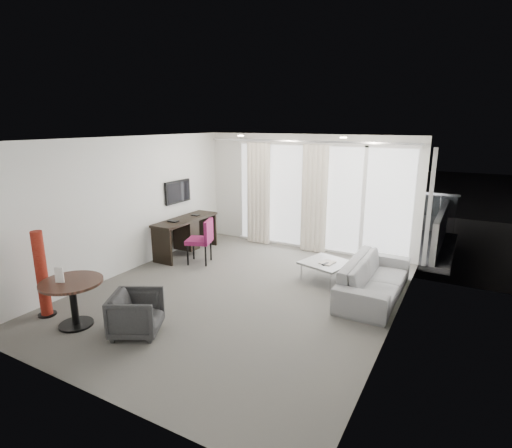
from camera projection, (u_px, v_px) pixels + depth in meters
The scene contains 28 objects.
floor at pixel (239, 294), 6.84m from camera, with size 5.00×6.00×0.00m, color #585650.
ceiling at pixel (237, 139), 6.19m from camera, with size 5.00×6.00×0.00m, color white.
wall_left at pixel (127, 205), 7.68m from camera, with size 0.00×6.00×2.60m, color silver.
wall_right at pixel (398, 242), 5.35m from camera, with size 0.00×6.00×2.60m, color silver.
wall_front at pixel (82, 283), 3.97m from camera, with size 5.00×0.00×2.60m, color silver.
window_panel at pixel (319, 198), 8.93m from camera, with size 4.00×0.02×2.38m, color white, non-canonical shape.
window_frame at pixel (319, 198), 8.92m from camera, with size 4.10×0.06×2.44m, color white, non-canonical shape.
curtain_left at pixel (259, 194), 9.47m from camera, with size 0.60×0.20×2.38m, color beige, non-canonical shape.
curtain_right at pixel (314, 199), 8.82m from camera, with size 0.60×0.20×2.38m, color beige, non-canonical shape.
curtain_track at pixel (305, 141), 8.62m from camera, with size 4.80×0.04×0.04m, color #B2B2B7, non-canonical shape.
downlight_a at pixel (241, 136), 7.97m from camera, with size 0.12×0.12×0.02m, color #FFE0B2.
downlight_b at pixel (343, 138), 6.99m from camera, with size 0.12×0.12×0.02m, color #FFE0B2.
desk at pixel (186, 236), 8.85m from camera, with size 0.53×1.71×0.80m, color black, non-canonical shape.
tv at pixel (178, 192), 8.88m from camera, with size 0.05×0.80×0.50m, color black, non-canonical shape.
desk_chair at pixel (199, 241), 8.24m from camera, with size 0.51×0.48×0.93m, color maroon, non-canonical shape.
round_table at pixel (74, 303), 5.69m from camera, with size 0.86×0.86×0.69m, color #331D15, non-canonical shape.
menu_card at pixel (60, 280), 5.55m from camera, with size 0.12×0.02×0.22m, color white, non-canonical shape.
red_lamp at pixel (42, 274), 5.92m from camera, with size 0.26×0.26×1.32m, color maroon.
tub_armchair at pixel (136, 314), 5.48m from camera, with size 0.64×0.66×0.60m, color #2A2A2B.
coffee_table at pixel (326, 271), 7.40m from camera, with size 0.78×0.78×0.35m, color gray, non-canonical shape.
remote at pixel (325, 264), 7.22m from camera, with size 0.05×0.16×0.02m, color black, non-canonical shape.
magazine at pixel (328, 263), 7.30m from camera, with size 0.22×0.28×0.02m, color gray, non-canonical shape.
sofa at pixel (374, 278), 6.70m from camera, with size 2.14×0.83×0.62m, color gray.
terrace_slab at pixel (337, 236), 10.53m from camera, with size 5.60×3.00×0.12m, color #4D4D50.
rattan_chair_a at pixel (342, 225), 9.86m from camera, with size 0.51×0.51×0.75m, color brown, non-canonical shape.
rattan_chair_b at pixel (393, 220), 10.31m from camera, with size 0.53×0.53×0.78m, color brown, non-canonical shape.
rattan_table at pixel (369, 230), 9.90m from camera, with size 0.50×0.50×0.50m, color brown, non-canonical shape.
balustrade at pixel (353, 205), 11.62m from camera, with size 5.50×0.06×1.05m, color #B2B2B7, non-canonical shape.
Camera 1 is at (3.30, -5.41, 2.85)m, focal length 28.00 mm.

